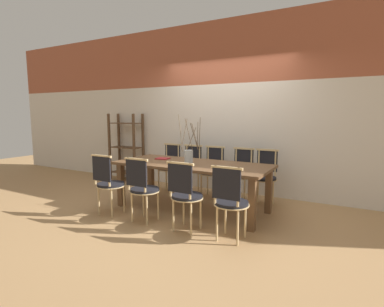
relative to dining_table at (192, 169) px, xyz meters
The scene contains 15 objects.
ground_plane 0.64m from the dining_table, ahead, with size 16.00×16.00×0.00m, color #A87F51.
wall_rear 1.65m from the dining_table, 90.00° to the left, with size 12.00×0.06×3.20m.
dining_table is the anchor object (origin of this frame).
chair_near_leftend 1.26m from the dining_table, 139.63° to the right, with size 0.42×0.42×0.90m.
chair_near_left 0.88m from the dining_table, 111.76° to the right, with size 0.42×0.42×0.90m.
chair_near_center 0.89m from the dining_table, 66.50° to the right, with size 0.42×0.42×0.90m.
chair_near_right 1.26m from the dining_table, 40.25° to the right, with size 0.42×0.42×0.90m.
chair_far_leftend 1.26m from the dining_table, 139.70° to the left, with size 0.42×0.42×0.90m.
chair_far_left 0.96m from the dining_table, 121.18° to the left, with size 0.42×0.42×0.90m.
chair_far_center 0.82m from the dining_table, 92.67° to the left, with size 0.42×0.42×0.90m.
chair_far_right 0.96m from the dining_table, 58.06° to the left, with size 0.42×0.42×0.90m.
chair_far_rightend 1.23m from the dining_table, 41.65° to the left, with size 0.42×0.42×0.90m.
vase_centerpiece 0.23m from the dining_table, 98.06° to the right, with size 0.41×0.41×0.75m.
book_stack 0.66m from the dining_table, 168.35° to the left, with size 0.22×0.20×0.02m.
shelving_rack 2.53m from the dining_table, 154.38° to the left, with size 0.74×0.35×1.48m.
Camera 1 is at (2.20, -3.96, 1.49)m, focal length 28.00 mm.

